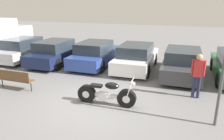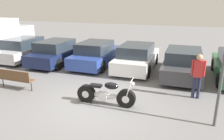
{
  "view_description": "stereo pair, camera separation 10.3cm",
  "coord_description": "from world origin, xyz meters",
  "views": [
    {
      "loc": [
        3.0,
        -6.88,
        3.66
      ],
      "look_at": [
        0.13,
        1.66,
        0.85
      ],
      "focal_mm": 35.0,
      "sensor_mm": 36.0,
      "label": 1
    },
    {
      "loc": [
        3.09,
        -6.85,
        3.66
      ],
      "look_at": [
        0.13,
        1.66,
        0.85
      ],
      "focal_mm": 35.0,
      "sensor_mm": 36.0,
      "label": 2
    }
  ],
  "objects": [
    {
      "name": "parked_car_silver",
      "position": [
        -6.97,
        4.69,
        0.68
      ],
      "size": [
        1.93,
        4.41,
        1.44
      ],
      "color": "#BCBCC1",
      "rests_on": "ground_plane"
    },
    {
      "name": "person_standing",
      "position": [
        3.6,
        1.79,
        1.07
      ],
      "size": [
        0.52,
        0.24,
        1.79
      ],
      "color": "#232847",
      "rests_on": "ground_plane"
    },
    {
      "name": "ground_plane",
      "position": [
        0.0,
        0.0,
        0.0
      ],
      "size": [
        60.0,
        60.0,
        0.0
      ],
      "primitive_type": "plane",
      "color": "slate"
    },
    {
      "name": "parked_car_blue",
      "position": [
        -1.99,
        4.9,
        0.68
      ],
      "size": [
        1.93,
        4.41,
        1.44
      ],
      "color": "#2D479E",
      "rests_on": "ground_plane"
    },
    {
      "name": "motorcycle",
      "position": [
        0.41,
        0.08,
        0.42
      ],
      "size": [
        2.24,
        0.62,
        1.06
      ],
      "color": "black",
      "rests_on": "ground_plane"
    },
    {
      "name": "parked_car_white",
      "position": [
        0.5,
        4.87,
        0.68
      ],
      "size": [
        1.93,
        4.41,
        1.44
      ],
      "color": "white",
      "rests_on": "ground_plane"
    },
    {
      "name": "park_bench",
      "position": [
        -3.83,
        0.17,
        0.55
      ],
      "size": [
        1.78,
        0.43,
        0.89
      ],
      "color": "brown",
      "rests_on": "ground_plane"
    },
    {
      "name": "parked_car_navy",
      "position": [
        -4.48,
        4.56,
        0.68
      ],
      "size": [
        1.93,
        4.41,
        1.44
      ],
      "color": "#19234C",
      "rests_on": "ground_plane"
    },
    {
      "name": "parked_car_dark_grey",
      "position": [
        2.99,
        4.44,
        0.68
      ],
      "size": [
        1.93,
        4.41,
        1.44
      ],
      "color": "#3D3D42",
      "rests_on": "ground_plane"
    }
  ]
}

